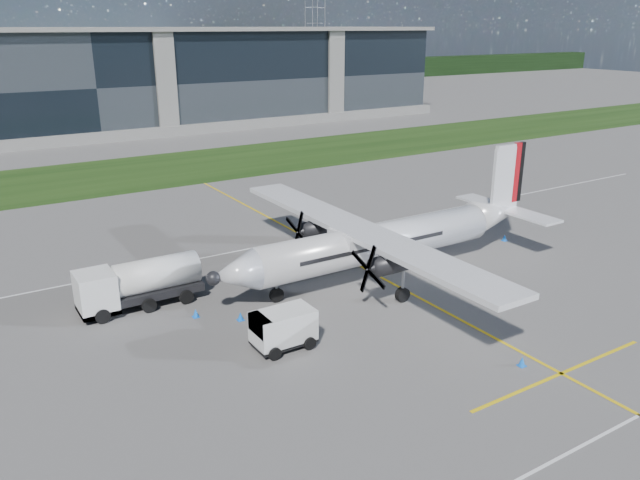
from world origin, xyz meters
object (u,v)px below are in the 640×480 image
(fuel_tanker_truck, at_px, (131,286))
(safety_cone_nose_port, at_px, (240,316))
(ground_crew_person, at_px, (276,338))
(safety_cone_fwd, at_px, (196,313))
(pylon_east, at_px, (315,28))
(safety_cone_portwing, at_px, (522,361))
(safety_cone_tail, at_px, (505,238))
(turboprop_aircraft, at_px, (388,219))
(baggage_tug, at_px, (283,329))

(fuel_tanker_truck, bearing_deg, safety_cone_nose_port, -45.85)
(ground_crew_person, distance_m, safety_cone_fwd, 6.54)
(pylon_east, bearing_deg, safety_cone_portwing, -118.26)
(pylon_east, height_order, safety_cone_tail, pylon_east)
(safety_cone_fwd, bearing_deg, fuel_tanker_truck, 130.82)
(turboprop_aircraft, height_order, baggage_tug, turboprop_aircraft)
(safety_cone_fwd, xyz_separation_m, safety_cone_portwing, (11.59, -13.64, 0.00))
(turboprop_aircraft, xyz_separation_m, safety_cone_tail, (12.04, 0.59, -3.64))
(turboprop_aircraft, relative_size, fuel_tanker_truck, 3.43)
(safety_cone_tail, bearing_deg, pylon_east, 63.80)
(safety_cone_portwing, relative_size, safety_cone_tail, 1.00)
(pylon_east, xyz_separation_m, safety_cone_nose_port, (-92.63, -142.58, -14.75))
(fuel_tanker_truck, distance_m, safety_cone_tail, 28.24)
(pylon_east, xyz_separation_m, turboprop_aircraft, (-81.36, -141.45, -11.11))
(fuel_tanker_truck, height_order, safety_cone_portwing, fuel_tanker_truck)
(fuel_tanker_truck, bearing_deg, ground_crew_person, -63.91)
(baggage_tug, bearing_deg, turboprop_aircraft, 25.69)
(ground_crew_person, distance_m, safety_cone_tail, 24.27)
(fuel_tanker_truck, distance_m, safety_cone_nose_port, 6.88)
(fuel_tanker_truck, height_order, baggage_tug, fuel_tanker_truck)
(turboprop_aircraft, xyz_separation_m, safety_cone_portwing, (-1.70, -13.04, -3.64))
(pylon_east, bearing_deg, ground_crew_person, -122.24)
(baggage_tug, relative_size, safety_cone_fwd, 6.79)
(turboprop_aircraft, distance_m, safety_cone_fwd, 13.79)
(ground_crew_person, bearing_deg, pylon_east, -7.74)
(turboprop_aircraft, relative_size, safety_cone_nose_port, 51.90)
(safety_cone_fwd, height_order, safety_cone_nose_port, same)
(ground_crew_person, distance_m, safety_cone_portwing, 12.24)
(ground_crew_person, relative_size, safety_cone_fwd, 3.74)
(baggage_tug, height_order, safety_cone_tail, baggage_tug)
(baggage_tug, bearing_deg, pylon_east, 57.87)
(fuel_tanker_truck, bearing_deg, safety_cone_tail, -6.41)
(baggage_tug, xyz_separation_m, ground_crew_person, (-0.71, -0.48, -0.08))
(fuel_tanker_truck, distance_m, safety_cone_portwing, 22.08)
(fuel_tanker_truck, xyz_separation_m, ground_crew_person, (4.59, -9.36, -0.48))
(baggage_tug, bearing_deg, safety_cone_tail, 14.16)
(safety_cone_fwd, bearing_deg, safety_cone_tail, -0.02)
(baggage_tug, relative_size, safety_cone_nose_port, 6.79)
(safety_cone_tail, relative_size, safety_cone_nose_port, 1.00)
(safety_cone_fwd, bearing_deg, safety_cone_nose_port, -40.63)
(turboprop_aircraft, bearing_deg, safety_cone_tail, 2.81)
(pylon_east, distance_m, safety_cone_portwing, 176.02)
(fuel_tanker_truck, xyz_separation_m, baggage_tug, (5.30, -8.89, -0.40))
(fuel_tanker_truck, distance_m, baggage_tug, 10.35)
(pylon_east, xyz_separation_m, ground_crew_person, (-92.77, -147.08, -14.06))
(pylon_east, relative_size, fuel_tanker_truck, 3.97)
(turboprop_aircraft, height_order, safety_cone_portwing, turboprop_aircraft)
(safety_cone_portwing, xyz_separation_m, safety_cone_tail, (13.74, 13.63, 0.00))
(safety_cone_fwd, relative_size, safety_cone_tail, 1.00)
(fuel_tanker_truck, distance_m, safety_cone_fwd, 4.31)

